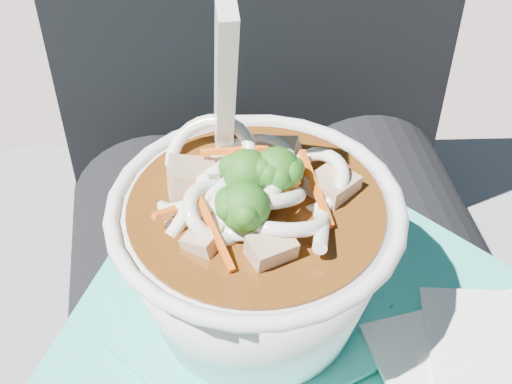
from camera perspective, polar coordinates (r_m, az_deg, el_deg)
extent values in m
cylinder|color=black|center=(0.57, 14.18, -14.48)|extent=(0.16, 0.48, 0.16)
cube|color=#2EC3AD|center=(0.47, 2.37, -12.84)|extent=(0.21, 0.21, 0.00)
cube|color=#2EC3AD|center=(0.48, 2.68, -11.27)|extent=(0.21, 0.19, 0.00)
cube|color=#2EC3AD|center=(0.48, 9.49, -11.27)|extent=(0.24, 0.25, 0.00)
cube|color=#2EC3AD|center=(0.47, -3.52, -11.14)|extent=(0.25, 0.25, 0.00)
cube|color=#2EC3AD|center=(0.49, -0.49, -7.63)|extent=(0.23, 0.23, 0.00)
cube|color=#2EC3AD|center=(0.47, 2.12, -11.01)|extent=(0.21, 0.21, 0.00)
cube|color=#2EC3AD|center=(0.51, 13.11, -6.76)|extent=(0.15, 0.16, 0.00)
cube|color=#2EC3AD|center=(0.46, -0.29, -11.33)|extent=(0.19, 0.18, 0.00)
cube|color=#2EC3AD|center=(0.46, 1.04, -11.39)|extent=(0.17, 0.17, 0.00)
cube|color=#2EC3AD|center=(0.47, -0.19, -9.08)|extent=(0.20, 0.20, 0.00)
cube|color=white|center=(0.46, 18.40, -14.39)|extent=(0.13, 0.13, 0.00)
torus|color=white|center=(0.40, 0.00, -1.27)|extent=(0.17, 0.17, 0.01)
cylinder|color=#4C270A|center=(0.40, 0.00, -1.57)|extent=(0.15, 0.15, 0.01)
torus|color=white|center=(0.40, -1.64, -0.67)|extent=(0.05, 0.05, 0.04)
torus|color=white|center=(0.39, 0.09, -0.38)|extent=(0.07, 0.06, 0.05)
torus|color=white|center=(0.42, -3.18, 2.14)|extent=(0.04, 0.04, 0.02)
torus|color=white|center=(0.42, -0.50, 2.04)|extent=(0.07, 0.07, 0.02)
torus|color=white|center=(0.42, -3.66, 2.65)|extent=(0.08, 0.07, 0.05)
torus|color=white|center=(0.40, 0.30, -0.31)|extent=(0.05, 0.04, 0.03)
torus|color=white|center=(0.38, -3.16, -1.62)|extent=(0.04, 0.05, 0.04)
torus|color=white|center=(0.40, -0.18, -1.10)|extent=(0.04, 0.05, 0.05)
torus|color=white|center=(0.41, 4.47, 0.76)|extent=(0.04, 0.05, 0.04)
torus|color=white|center=(0.39, 2.00, -1.99)|extent=(0.06, 0.06, 0.04)
torus|color=white|center=(0.41, -4.69, 0.53)|extent=(0.06, 0.06, 0.05)
torus|color=white|center=(0.39, -0.81, 0.04)|extent=(0.06, 0.07, 0.03)
cylinder|color=white|center=(0.38, 5.29, -3.07)|extent=(0.02, 0.04, 0.02)
cylinder|color=white|center=(0.40, 1.71, 0.98)|extent=(0.03, 0.02, 0.02)
cylinder|color=white|center=(0.39, -5.57, -1.63)|extent=(0.03, 0.03, 0.02)
cylinder|color=white|center=(0.39, -4.34, -1.53)|extent=(0.04, 0.01, 0.02)
cylinder|color=white|center=(0.41, -3.51, 1.04)|extent=(0.02, 0.04, 0.03)
cylinder|color=#72AC53|center=(0.40, 1.60, 0.40)|extent=(0.01, 0.01, 0.02)
sphere|color=#175413|center=(0.39, 1.63, 1.71)|extent=(0.03, 0.03, 0.03)
sphere|color=#175413|center=(0.39, 2.93, 1.95)|extent=(0.01, 0.01, 0.01)
sphere|color=#175413|center=(0.38, 1.02, 1.39)|extent=(0.01, 0.01, 0.01)
sphere|color=#175413|center=(0.38, 1.85, 1.12)|extent=(0.01, 0.01, 0.01)
sphere|color=#175413|center=(0.38, 2.83, 1.62)|extent=(0.01, 0.01, 0.01)
cylinder|color=#72AC53|center=(0.40, -0.71, 0.21)|extent=(0.01, 0.01, 0.02)
sphere|color=#175413|center=(0.39, -0.73, 1.52)|extent=(0.03, 0.03, 0.03)
sphere|color=#175413|center=(0.39, 0.56, 1.49)|extent=(0.01, 0.01, 0.01)
sphere|color=#175413|center=(0.39, -2.05, 2.05)|extent=(0.01, 0.01, 0.01)
sphere|color=#175413|center=(0.38, 0.48, 1.74)|extent=(0.01, 0.01, 0.01)
sphere|color=#175413|center=(0.38, 0.42, 1.23)|extent=(0.01, 0.01, 0.01)
cylinder|color=#72AC53|center=(0.38, -0.89, -2.55)|extent=(0.01, 0.01, 0.02)
sphere|color=#175413|center=(0.37, -0.91, -1.24)|extent=(0.03, 0.03, 0.03)
sphere|color=#175413|center=(0.36, -2.23, -1.33)|extent=(0.01, 0.01, 0.01)
sphere|color=#175413|center=(0.37, -2.30, -0.69)|extent=(0.01, 0.01, 0.01)
sphere|color=#175413|center=(0.37, -2.26, -0.57)|extent=(0.01, 0.01, 0.01)
sphere|color=#175413|center=(0.36, -0.87, -1.82)|extent=(0.01, 0.01, 0.01)
cube|color=orange|center=(0.40, 4.79, 0.35)|extent=(0.01, 0.05, 0.02)
cube|color=orange|center=(0.41, -1.72, 3.33)|extent=(0.04, 0.01, 0.01)
cube|color=orange|center=(0.38, 1.27, -0.98)|extent=(0.04, 0.02, 0.02)
cube|color=orange|center=(0.37, -3.56, -2.78)|extent=(0.02, 0.05, 0.02)
cube|color=orange|center=(0.41, 3.11, 1.87)|extent=(0.03, 0.04, 0.02)
cube|color=orange|center=(0.40, -5.12, -0.90)|extent=(0.05, 0.04, 0.02)
cube|color=#A7805E|center=(0.41, 6.12, 0.34)|extent=(0.03, 0.03, 0.02)
cube|color=#A7805E|center=(0.43, 1.52, 2.82)|extent=(0.04, 0.03, 0.02)
cube|color=#A7805E|center=(0.41, -5.11, 1.03)|extent=(0.03, 0.03, 0.03)
cube|color=#A7805E|center=(0.38, -4.16, -3.94)|extent=(0.03, 0.03, 0.02)
cube|color=#A7805E|center=(0.37, 1.22, -4.57)|extent=(0.03, 0.03, 0.02)
ellipsoid|color=silver|center=(0.39, -1.47, -1.82)|extent=(0.03, 0.04, 0.01)
cube|color=silver|center=(0.39, -2.49, 8.18)|extent=(0.01, 0.06, 0.13)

